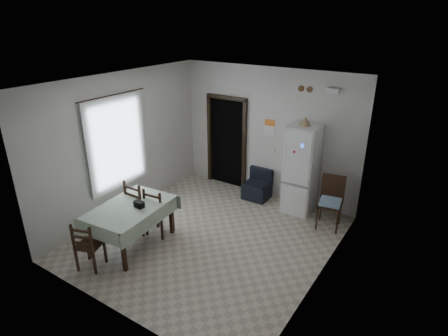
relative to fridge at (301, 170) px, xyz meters
name	(u,v)px	position (x,y,z in m)	size (l,w,h in m)	color
ground	(209,238)	(-0.97, -1.93, -0.94)	(4.50, 4.50, 0.00)	#B6AB95
ceiling	(207,82)	(-0.97, -1.93, 1.96)	(4.20, 4.50, 0.02)	white
wall_back	(268,134)	(-0.97, 0.32, 0.51)	(4.20, 0.02, 2.90)	silver
wall_front	(105,223)	(-0.97, -4.18, 0.51)	(4.20, 0.02, 2.90)	silver
wall_left	(123,145)	(-3.07, -1.93, 0.51)	(0.02, 4.50, 2.90)	silver
wall_right	(326,197)	(1.13, -1.93, 0.51)	(0.02, 4.50, 2.90)	silver
doorway	(232,140)	(-2.02, 0.52, 0.12)	(1.06, 0.52, 2.22)	black
window_recess	(113,142)	(-3.12, -2.13, 0.61)	(0.10, 1.20, 1.60)	silver
curtain	(117,143)	(-3.01, -2.13, 0.61)	(0.02, 1.45, 1.85)	silver
curtain_rod	(112,95)	(-3.00, -2.13, 1.56)	(0.02, 0.02, 1.60)	black
calendar	(270,127)	(-0.92, 0.31, 0.68)	(0.28, 0.02, 0.40)	white
calendar_image	(270,123)	(-0.92, 0.30, 0.78)	(0.24, 0.01, 0.14)	orange
light_switch	(273,150)	(-0.82, 0.31, 0.16)	(0.08, 0.02, 0.12)	beige
vent_left	(301,89)	(-0.27, 0.30, 1.58)	(0.12, 0.12, 0.03)	#513820
vent_right	(310,89)	(-0.09, 0.30, 1.58)	(0.12, 0.12, 0.03)	#513820
emergency_light	(333,91)	(0.38, 0.28, 1.61)	(0.25, 0.07, 0.09)	white
fridge	(301,170)	(0.00, 0.00, 0.00)	(0.61, 0.61, 1.87)	white
tan_cone	(306,121)	(0.00, -0.01, 1.03)	(0.22, 0.22, 0.18)	tan
navy_seat	(257,185)	(-1.02, 0.00, -0.60)	(0.55, 0.54, 0.67)	black
corner_chair	(330,203)	(0.75, -0.32, -0.42)	(0.45, 0.45, 1.03)	black
dining_table	(132,226)	(-2.00, -2.86, -0.55)	(0.99, 1.50, 0.78)	#A4B89E
black_bag	(139,204)	(-1.84, -2.79, -0.10)	(0.18, 0.11, 0.12)	black
dining_chair_far_left	(142,205)	(-2.24, -2.37, -0.41)	(0.45, 0.45, 1.06)	black
dining_chair_far_right	(159,211)	(-1.85, -2.30, -0.45)	(0.42, 0.42, 0.97)	black
dining_chair_near_head	(89,244)	(-2.10, -3.70, -0.50)	(0.38, 0.38, 0.88)	black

